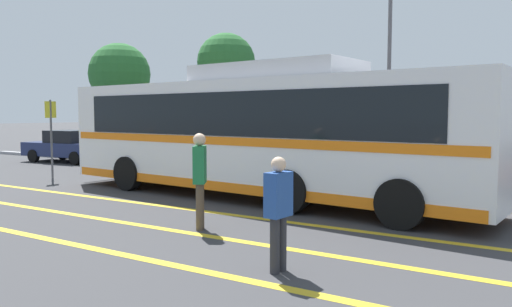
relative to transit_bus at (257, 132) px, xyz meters
name	(u,v)px	position (x,y,z in m)	size (l,w,h in m)	color
ground_plane	(279,198)	(0.56, 0.26, -1.78)	(220.00, 220.00, 0.00)	#38383A
lane_strip_0	(206,211)	(-0.02, -2.20, -1.77)	(0.20, 32.32, 0.01)	gold
lane_strip_1	(150,227)	(-0.02, -4.03, -1.77)	(0.20, 32.32, 0.01)	gold
lane_strip_2	(80,246)	(-0.02, -5.72, -1.77)	(0.20, 32.32, 0.01)	gold
curb_strip	(333,175)	(-0.02, 5.20, -1.70)	(40.32, 0.36, 0.15)	#99999E
transit_bus	(257,132)	(0.00, 0.00, 0.00)	(12.79, 3.71, 3.52)	white
parked_car_0	(69,146)	(-12.76, 3.95, -1.03)	(4.44, 2.16, 1.49)	navy
parked_car_1	(170,150)	(-6.66, 4.12, -0.98)	(4.91, 2.23, 1.60)	olive
parked_car_2	(320,160)	(-0.08, 4.26, -1.10)	(4.79, 2.11, 1.32)	silver
pedestrian_0	(278,207)	(3.55, -5.17, -0.84)	(0.26, 0.44, 1.64)	#2D2D33
pedestrian_2	(200,174)	(0.98, -3.68, -0.70)	(0.40, 0.47, 1.87)	brown
bus_stop_sign	(51,130)	(-7.94, -0.46, -0.07)	(0.07, 0.40, 2.72)	#59595E
street_lamp	(390,24)	(1.51, 6.61, 3.66)	(0.53, 0.53, 7.52)	#59595E
tree_0	(120,74)	(-13.86, 8.22, 2.64)	(3.32, 3.32, 6.10)	#513823
tree_1	(226,63)	(-7.40, 9.15, 2.98)	(2.87, 2.87, 6.23)	#513823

